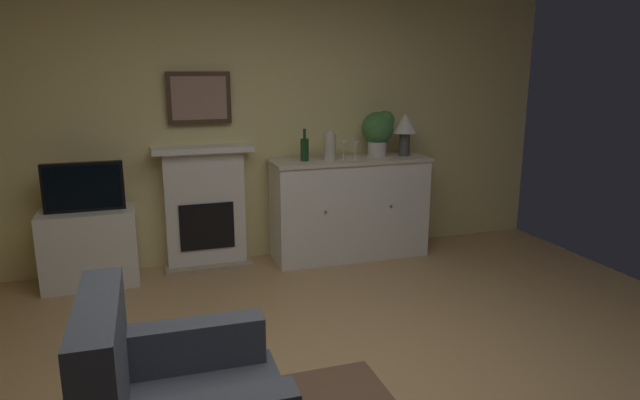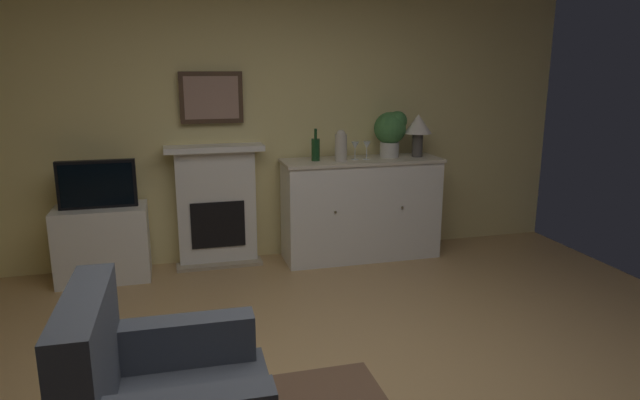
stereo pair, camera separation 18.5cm
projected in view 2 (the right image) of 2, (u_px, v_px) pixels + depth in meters
wall_rear at (257, 101)px, 5.09m from camera, size 6.08×0.06×2.95m
fireplace_unit at (217, 205)px, 5.08m from camera, size 0.87×0.30×1.10m
framed_picture at (211, 98)px, 4.90m from camera, size 0.55×0.04×0.45m
sideboard_cabinet at (361, 209)px, 5.27m from camera, size 1.48×0.49×0.95m
table_lamp at (418, 127)px, 5.23m from camera, size 0.26×0.26×0.40m
wine_bottle at (316, 149)px, 5.04m from camera, size 0.08×0.08×0.29m
wine_glass_left at (355, 146)px, 5.10m from camera, size 0.07×0.07×0.16m
wine_glass_center at (367, 146)px, 5.12m from camera, size 0.07×0.07×0.16m
vase_decorative at (341, 145)px, 5.03m from camera, size 0.11×0.11×0.28m
tv_cabinet at (103, 243)px, 4.74m from camera, size 0.75×0.42×0.64m
tv_set at (97, 184)px, 4.60m from camera, size 0.62×0.07×0.40m
potted_plant_small at (391, 130)px, 5.22m from camera, size 0.30×0.30×0.43m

